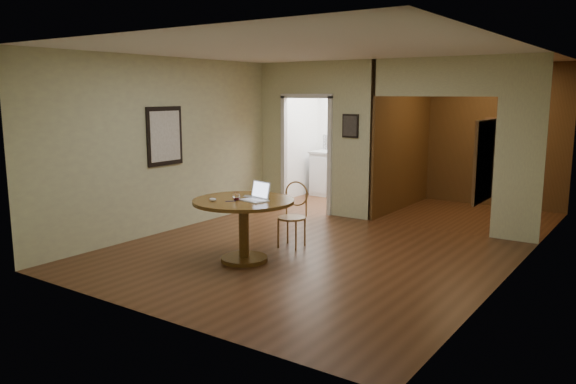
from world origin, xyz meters
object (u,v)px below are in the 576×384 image
Objects in this scene: dining_table at (244,216)px; closed_laptop at (254,198)px; chair at (294,211)px; open_laptop at (257,195)px.

closed_laptop is (0.06, 0.14, 0.22)m from dining_table.
chair is 0.89m from closed_laptop.
open_laptop is 1.25× the size of closed_laptop.
open_laptop reaches higher than dining_table.
dining_table is 0.27m from closed_laptop.
open_laptop is 0.14m from closed_laptop.
closed_laptop is at bearing 65.53° from dining_table.
closed_laptop is (-0.11, 0.07, -0.05)m from open_laptop.
dining_table is at bearing -146.67° from open_laptop.
chair is at bearing 83.29° from dining_table.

